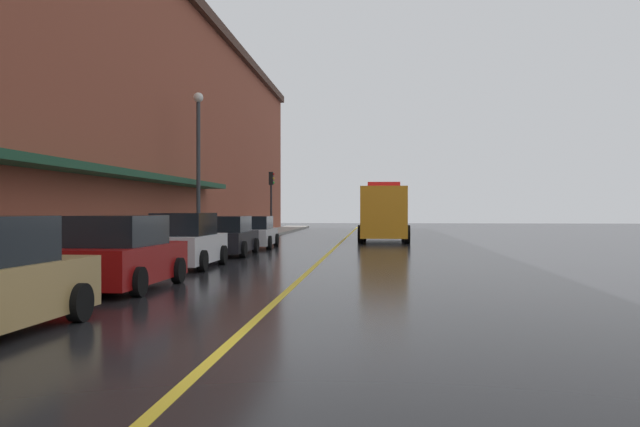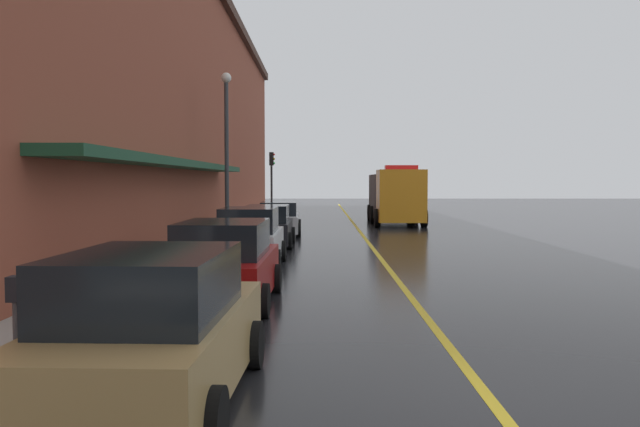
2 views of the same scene
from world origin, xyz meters
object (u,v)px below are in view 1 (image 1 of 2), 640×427
parked_car_4 (254,233)px  utility_truck (384,214)px  parked_car_3 (228,237)px  traffic_light_near (271,191)px  street_lamp_left (198,153)px  parked_car_1 (121,255)px  parked_car_2 (186,242)px

parked_car_4 → utility_truck: 9.97m
parked_car_3 → utility_truck: bearing=-26.6°
parked_car_4 → utility_truck: bearing=-41.0°
parked_car_4 → traffic_light_near: size_ratio=1.02×
street_lamp_left → traffic_light_near: street_lamp_left is taller
utility_truck → traffic_light_near: traffic_light_near is taller
traffic_light_near → utility_truck: bearing=-40.0°
parked_car_4 → traffic_light_near: bearing=4.1°
parked_car_1 → street_lamp_left: bearing=9.2°
parked_car_4 → utility_truck: size_ratio=0.53×
parked_car_2 → street_lamp_left: bearing=12.9°
parked_car_1 → parked_car_3: size_ratio=1.03×
street_lamp_left → parked_car_2: bearing=-77.3°
parked_car_3 → traffic_light_near: traffic_light_near is taller
parked_car_1 → parked_car_3: bearing=1.4°
parked_car_3 → parked_car_4: size_ratio=0.96×
street_lamp_left → parked_car_4: bearing=48.7°
parked_car_3 → parked_car_4: parked_car_3 is taller
utility_truck → parked_car_1: bearing=-14.1°
parked_car_1 → utility_truck: utility_truck is taller
parked_car_3 → parked_car_4: (0.10, 5.12, -0.02)m
street_lamp_left → traffic_light_near: size_ratio=1.61×
parked_car_3 → parked_car_2: bearing=179.5°
parked_car_2 → parked_car_4: (0.15, 10.90, -0.08)m
parked_car_3 → traffic_light_near: bearing=3.9°
parked_car_2 → parked_car_3: bearing=-0.2°
parked_car_3 → utility_truck: (6.41, 12.80, 0.85)m
parked_car_2 → traffic_light_near: size_ratio=0.96×
parked_car_1 → parked_car_2: 5.71m
parked_car_3 → parked_car_4: 5.12m
parked_car_3 → street_lamp_left: street_lamp_left is taller
parked_car_2 → traffic_light_near: (-1.26, 25.05, 2.34)m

